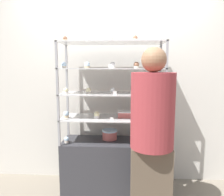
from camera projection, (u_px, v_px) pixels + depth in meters
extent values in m
plane|color=gray|center=(112.00, 190.00, 2.71)|extent=(20.00, 20.00, 0.00)
cube|color=silver|center=(114.00, 84.00, 2.88)|extent=(8.00, 0.05, 2.60)
cube|color=#333338|center=(112.00, 166.00, 2.67)|extent=(1.19, 0.42, 0.64)
cube|color=#99999E|center=(68.00, 124.00, 2.83)|extent=(0.02, 0.02, 0.29)
cube|color=#99999E|center=(159.00, 125.00, 2.76)|extent=(0.02, 0.02, 0.29)
cube|color=#99999E|center=(59.00, 133.00, 2.44)|extent=(0.02, 0.02, 0.29)
cube|color=#99999E|center=(164.00, 135.00, 2.37)|extent=(0.02, 0.02, 0.29)
cube|color=silver|center=(112.00, 118.00, 2.58)|extent=(1.19, 0.42, 0.01)
cube|color=#99999E|center=(68.00, 102.00, 2.79)|extent=(0.02, 0.02, 0.29)
cube|color=#99999E|center=(159.00, 103.00, 2.72)|extent=(0.02, 0.02, 0.29)
cube|color=#99999E|center=(58.00, 108.00, 2.40)|extent=(0.02, 0.02, 0.29)
cube|color=#99999E|center=(165.00, 109.00, 2.33)|extent=(0.02, 0.02, 0.29)
cube|color=silver|center=(112.00, 94.00, 2.54)|extent=(1.19, 0.42, 0.01)
cube|color=#99999E|center=(67.00, 80.00, 2.75)|extent=(0.02, 0.02, 0.29)
cube|color=#99999E|center=(160.00, 80.00, 2.68)|extent=(0.02, 0.02, 0.29)
cube|color=#99999E|center=(57.00, 82.00, 2.35)|extent=(0.02, 0.02, 0.29)
cube|color=#99999E|center=(166.00, 82.00, 2.29)|extent=(0.02, 0.02, 0.29)
cube|color=silver|center=(112.00, 69.00, 2.50)|extent=(1.19, 0.42, 0.01)
cube|color=#99999E|center=(66.00, 56.00, 2.71)|extent=(0.02, 0.02, 0.29)
cube|color=#99999E|center=(161.00, 56.00, 2.64)|extent=(0.02, 0.02, 0.29)
cube|color=#99999E|center=(56.00, 54.00, 2.31)|extent=(0.02, 0.02, 0.29)
cube|color=#99999E|center=(167.00, 54.00, 2.25)|extent=(0.02, 0.02, 0.29)
cube|color=silver|center=(112.00, 43.00, 2.46)|extent=(1.19, 0.42, 0.01)
cylinder|color=#C66660|center=(110.00, 135.00, 2.68)|extent=(0.18, 0.18, 0.10)
cylinder|color=silver|center=(110.00, 131.00, 2.67)|extent=(0.18, 0.18, 0.02)
cube|color=#C66660|center=(128.00, 114.00, 2.59)|extent=(0.23, 0.15, 0.06)
cube|color=white|center=(128.00, 112.00, 2.58)|extent=(0.24, 0.15, 0.01)
cylinder|color=beige|center=(67.00, 141.00, 2.56)|extent=(0.05, 0.05, 0.03)
sphere|color=silver|center=(67.00, 139.00, 2.56)|extent=(0.06, 0.06, 0.06)
cylinder|color=beige|center=(158.00, 142.00, 2.54)|extent=(0.05, 0.05, 0.03)
sphere|color=#8C5B42|center=(158.00, 140.00, 2.53)|extent=(0.06, 0.06, 0.06)
cube|color=white|center=(133.00, 145.00, 2.41)|extent=(0.04, 0.00, 0.04)
cylinder|color=#CCB28C|center=(66.00, 117.00, 2.56)|extent=(0.06, 0.06, 0.03)
sphere|color=silver|center=(66.00, 114.00, 2.56)|extent=(0.07, 0.07, 0.07)
cylinder|color=white|center=(97.00, 117.00, 2.54)|extent=(0.06, 0.06, 0.03)
sphere|color=#F4EAB2|center=(97.00, 114.00, 2.53)|extent=(0.07, 0.07, 0.07)
cylinder|color=beige|center=(159.00, 118.00, 2.48)|extent=(0.06, 0.06, 0.03)
sphere|color=white|center=(159.00, 115.00, 2.47)|extent=(0.07, 0.07, 0.07)
cube|color=white|center=(112.00, 119.00, 2.39)|extent=(0.04, 0.00, 0.04)
cylinder|color=white|center=(66.00, 93.00, 2.50)|extent=(0.05, 0.05, 0.02)
sphere|color=#F4EAB2|center=(66.00, 90.00, 2.49)|extent=(0.05, 0.05, 0.05)
cylinder|color=beige|center=(89.00, 92.00, 2.51)|extent=(0.05, 0.05, 0.02)
sphere|color=#F4EAB2|center=(88.00, 90.00, 2.51)|extent=(0.05, 0.05, 0.05)
cylinder|color=white|center=(113.00, 92.00, 2.50)|extent=(0.05, 0.05, 0.02)
sphere|color=white|center=(113.00, 90.00, 2.50)|extent=(0.05, 0.05, 0.05)
cylinder|color=beige|center=(136.00, 93.00, 2.45)|extent=(0.05, 0.05, 0.02)
sphere|color=white|center=(136.00, 91.00, 2.44)|extent=(0.05, 0.05, 0.05)
cylinder|color=beige|center=(159.00, 93.00, 2.47)|extent=(0.05, 0.05, 0.02)
sphere|color=#E5996B|center=(159.00, 90.00, 2.46)|extent=(0.05, 0.05, 0.05)
cube|color=white|center=(115.00, 93.00, 2.34)|extent=(0.04, 0.00, 0.04)
cylinder|color=beige|center=(64.00, 67.00, 2.41)|extent=(0.06, 0.06, 0.02)
sphere|color=silver|center=(64.00, 65.00, 2.41)|extent=(0.06, 0.06, 0.06)
cylinder|color=#CCB28C|center=(87.00, 67.00, 2.40)|extent=(0.06, 0.06, 0.02)
sphere|color=silver|center=(87.00, 65.00, 2.40)|extent=(0.06, 0.06, 0.06)
cylinder|color=white|center=(113.00, 67.00, 2.42)|extent=(0.06, 0.06, 0.02)
sphere|color=white|center=(113.00, 65.00, 2.42)|extent=(0.06, 0.06, 0.06)
cylinder|color=beige|center=(136.00, 67.00, 2.39)|extent=(0.06, 0.06, 0.02)
sphere|color=#8C5B42|center=(136.00, 65.00, 2.39)|extent=(0.06, 0.06, 0.06)
cylinder|color=white|center=(159.00, 67.00, 2.39)|extent=(0.06, 0.06, 0.02)
sphere|color=#E5996B|center=(159.00, 65.00, 2.39)|extent=(0.06, 0.06, 0.06)
cube|color=white|center=(110.00, 66.00, 2.31)|extent=(0.04, 0.00, 0.04)
cylinder|color=#CCB28C|center=(65.00, 41.00, 2.45)|extent=(0.05, 0.05, 0.03)
sphere|color=#8C5B42|center=(65.00, 38.00, 2.45)|extent=(0.05, 0.05, 0.05)
cylinder|color=white|center=(88.00, 40.00, 2.36)|extent=(0.05, 0.05, 0.03)
sphere|color=white|center=(87.00, 37.00, 2.35)|extent=(0.05, 0.05, 0.05)
cylinder|color=beige|center=(111.00, 40.00, 2.40)|extent=(0.05, 0.05, 0.03)
sphere|color=#F4EAB2|center=(111.00, 38.00, 2.40)|extent=(0.05, 0.05, 0.05)
cylinder|color=beige|center=(135.00, 40.00, 2.39)|extent=(0.05, 0.05, 0.03)
sphere|color=#8C5B42|center=(135.00, 38.00, 2.39)|extent=(0.05, 0.05, 0.05)
cylinder|color=white|center=(160.00, 40.00, 2.38)|extent=(0.05, 0.05, 0.03)
sphere|color=white|center=(160.00, 37.00, 2.37)|extent=(0.05, 0.05, 0.05)
cube|color=white|center=(92.00, 38.00, 2.28)|extent=(0.04, 0.00, 0.04)
cube|color=brown|center=(150.00, 186.00, 2.07)|extent=(0.38, 0.21, 0.79)
cylinder|color=#993338|center=(153.00, 111.00, 1.97)|extent=(0.40, 0.40, 0.68)
sphere|color=#936B4C|center=(154.00, 60.00, 1.90)|extent=(0.22, 0.22, 0.22)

